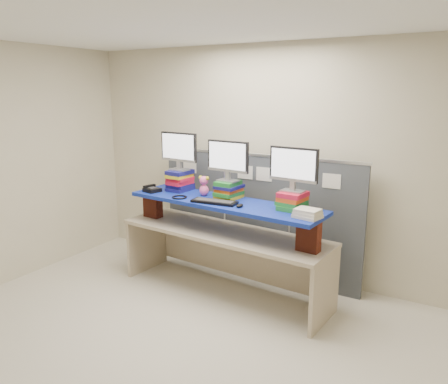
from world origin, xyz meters
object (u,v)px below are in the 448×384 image
Objects in this scene: blue_board at (224,203)px; desk_phone at (152,189)px; monitor_left at (179,149)px; monitor_right at (294,167)px; monitor_center at (228,158)px; desk at (224,243)px; keyboard at (214,202)px.

desk_phone is at bearing -172.57° from blue_board.
monitor_left is 1.49m from monitor_right.
monitor_center is 1.05m from desk_phone.
monitor_left is at bearing -180.00° from monitor_center.
blue_board is at bearing -9.19° from monitor_left.
desk is 4.83× the size of monitor_right.
desk_phone reaches higher than keyboard.
blue_board is at bearing -175.20° from desk.
desk_phone is (-1.73, -0.10, -0.41)m from monitor_right.
desk is 4.83× the size of monitor_center.
keyboard is at bearing -19.87° from monitor_left.
monitor_center is at bearing 0.00° from monitor_left.
keyboard is at bearing -103.42° from desk.
monitor_right is (1.49, -0.12, -0.07)m from monitor_left.
monitor_left is 0.89m from keyboard.
desk_phone is at bearing -171.93° from monitor_right.
desk is 4.89× the size of keyboard.
monitor_left reaches higher than keyboard.
monitor_right is at bearing 8.89° from blue_board.
keyboard is (0.68, -0.31, -0.49)m from monitor_left.
monitor_right reaches higher than desk_phone.
desk_phone is (-0.94, -0.17, -0.42)m from monitor_center.
monitor_center is at bearing 79.57° from keyboard.
desk_phone is at bearing -165.29° from monitor_center.
monitor_right is (0.77, 0.05, 0.46)m from blue_board.
monitor_left is 1.01× the size of keyboard.
keyboard is (-0.02, -0.25, -0.43)m from monitor_center.
monitor_right is at bearing 17.11° from desk_phone.
keyboard is at bearing -162.23° from monitor_right.
desk is 1.24m from monitor_left.
monitor_center is (-0.02, 0.12, 0.47)m from blue_board.
desk_phone is at bearing -172.57° from desk.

